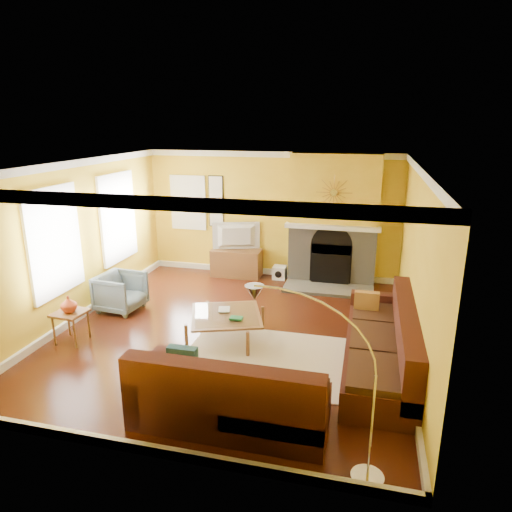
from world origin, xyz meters
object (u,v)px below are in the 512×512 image
(media_console, at_px, (237,263))
(side_table, at_px, (72,327))
(armchair, at_px, (121,292))
(sectional_sofa, at_px, (293,340))
(arc_lamp, at_px, (317,387))
(coffee_table, at_px, (226,326))

(media_console, height_order, side_table, media_console)
(armchair, bearing_deg, side_table, -178.92)
(sectional_sofa, xyz_separation_m, media_console, (-1.86, 3.65, -0.15))
(side_table, height_order, arc_lamp, arc_lamp)
(media_console, xyz_separation_m, armchair, (-1.50, -2.34, 0.04))
(coffee_table, height_order, arc_lamp, arc_lamp)
(armchair, bearing_deg, media_console, -26.81)
(sectional_sofa, height_order, arc_lamp, arc_lamp)
(sectional_sofa, bearing_deg, side_table, 179.87)
(coffee_table, relative_size, side_table, 2.13)
(armchair, relative_size, arc_lamp, 0.40)
(side_table, relative_size, arc_lamp, 0.26)
(sectional_sofa, bearing_deg, coffee_table, 149.91)
(coffee_table, distance_m, arc_lamp, 3.13)
(arc_lamp, bearing_deg, coffee_table, 123.85)
(media_console, relative_size, armchair, 1.44)
(media_console, distance_m, arc_lamp, 6.03)
(sectional_sofa, bearing_deg, media_console, 117.06)
(arc_lamp, bearing_deg, side_table, 155.10)
(side_table, bearing_deg, coffee_table, 16.23)
(sectional_sofa, height_order, media_console, sectional_sofa)
(media_console, relative_size, arc_lamp, 0.58)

